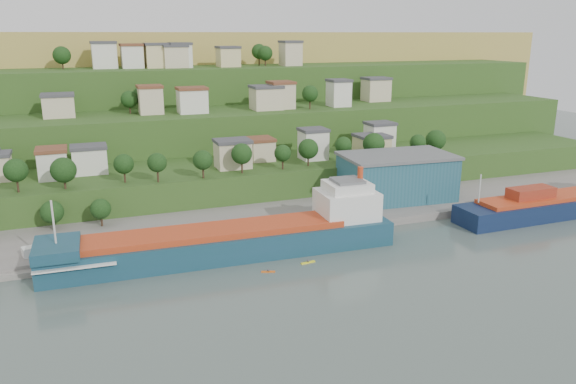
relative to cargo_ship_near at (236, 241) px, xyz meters
name	(u,v)px	position (x,y,z in m)	size (l,w,h in m)	color
ground	(295,266)	(10.03, -10.40, -3.16)	(500.00, 500.00, 0.00)	#42504A
quay	(326,216)	(30.03, 17.60, -3.16)	(220.00, 26.00, 4.00)	slate
pebble_beach	(19,263)	(-44.97, 11.60, -3.16)	(40.00, 18.00, 2.40)	slate
hillside	(168,135)	(10.03, 158.32, -3.08)	(360.00, 210.55, 96.00)	#284719
cargo_ship_near	(236,241)	(0.00, 0.00, 0.00)	(77.25, 14.74, 19.76)	#123B46
cargo_ship_far	(566,204)	(92.43, -2.87, -0.47)	(62.78, 11.02, 17.03)	#0D1B39
warehouse	(397,176)	(53.08, 20.60, 5.28)	(32.14, 20.93, 12.80)	#205261
caravan	(38,252)	(-40.92, 10.38, -0.55)	(6.03, 2.51, 2.82)	white
dinghy	(71,252)	(-34.39, 10.70, -1.58)	(3.72, 1.40, 0.74)	silver
kayak_orange	(268,271)	(3.63, -11.54, -2.94)	(2.91, 1.42, 0.72)	#DC5B13
kayak_yellow	(308,262)	(13.16, -9.99, -2.91)	(3.33, 0.97, 0.82)	yellow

